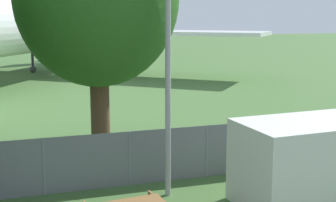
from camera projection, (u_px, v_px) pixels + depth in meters
The scene contains 4 objects.
perimeter_fence at pixel (130, 159), 14.28m from camera, with size 56.07×0.07×1.71m.
airplane at pixel (50, 25), 40.58m from camera, with size 34.12×41.52×13.15m.
portable_cabin at pixel (313, 162), 12.89m from camera, with size 4.31×2.51×2.35m.
light_mast at pixel (168, 28), 12.79m from camera, with size 0.44×0.44×7.92m.
Camera 1 is at (-3.12, -2.86, 5.14)m, focal length 50.00 mm.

